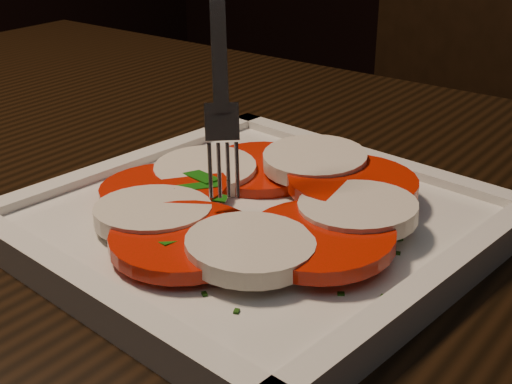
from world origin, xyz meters
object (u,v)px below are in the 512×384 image
Objects in this scene: chair at (428,180)px; fork at (218,39)px; table at (186,357)px; plate at (256,225)px.

chair is 0.71m from fork.
table is 4.87× the size of plate.
table is 1.33× the size of chair.
plate is at bearing -59.14° from chair.
chair is 0.68m from plate.
fork is (-0.03, 0.00, 0.11)m from plate.
fork is (0.02, 0.02, 0.22)m from table.
plate is 1.55× the size of fork.
plate reaches higher than table.
chair is at bearing 100.74° from plate.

